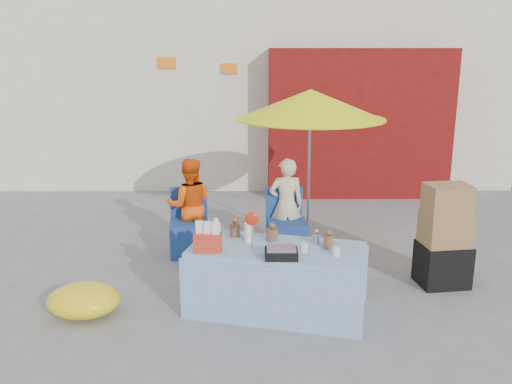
{
  "coord_description": "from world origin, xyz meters",
  "views": [
    {
      "loc": [
        0.31,
        -5.36,
        2.56
      ],
      "look_at": [
        0.35,
        0.6,
        1.0
      ],
      "focal_mm": 38.0,
      "sensor_mm": 36.0,
      "label": 1
    }
  ],
  "objects_px": {
    "umbrella": "(311,105)",
    "vendor_orange": "(190,205)",
    "chair_right": "(286,235)",
    "vendor_beige": "(286,205)",
    "chair_left": "(189,235)",
    "market_table": "(276,278)",
    "box_stack": "(444,239)"
  },
  "relations": [
    {
      "from": "umbrella",
      "to": "vendor_orange",
      "type": "bearing_deg",
      "value": -174.47
    },
    {
      "from": "chair_right",
      "to": "vendor_orange",
      "type": "relative_size",
      "value": 0.69
    },
    {
      "from": "vendor_beige",
      "to": "chair_left",
      "type": "bearing_deg",
      "value": 0.29
    },
    {
      "from": "market_table",
      "to": "vendor_beige",
      "type": "bearing_deg",
      "value": 97.06
    },
    {
      "from": "market_table",
      "to": "vendor_beige",
      "type": "distance_m",
      "value": 1.74
    },
    {
      "from": "box_stack",
      "to": "chair_left",
      "type": "bearing_deg",
      "value": 161.9
    },
    {
      "from": "market_table",
      "to": "box_stack",
      "type": "distance_m",
      "value": 1.99
    },
    {
      "from": "umbrella",
      "to": "box_stack",
      "type": "height_order",
      "value": "umbrella"
    },
    {
      "from": "vendor_orange",
      "to": "umbrella",
      "type": "height_order",
      "value": "umbrella"
    },
    {
      "from": "box_stack",
      "to": "umbrella",
      "type": "bearing_deg",
      "value": 138.11
    },
    {
      "from": "vendor_orange",
      "to": "umbrella",
      "type": "xyz_separation_m",
      "value": [
        1.55,
        0.15,
        1.27
      ]
    },
    {
      "from": "vendor_beige",
      "to": "umbrella",
      "type": "distance_m",
      "value": 1.32
    },
    {
      "from": "chair_left",
      "to": "umbrella",
      "type": "distance_m",
      "value": 2.27
    },
    {
      "from": "market_table",
      "to": "umbrella",
      "type": "relative_size",
      "value": 0.91
    },
    {
      "from": "market_table",
      "to": "vendor_orange",
      "type": "distance_m",
      "value": 2.02
    },
    {
      "from": "vendor_orange",
      "to": "umbrella",
      "type": "distance_m",
      "value": 2.01
    },
    {
      "from": "chair_right",
      "to": "vendor_beige",
      "type": "height_order",
      "value": "vendor_beige"
    },
    {
      "from": "vendor_orange",
      "to": "umbrella",
      "type": "bearing_deg",
      "value": 179.69
    },
    {
      "from": "chair_left",
      "to": "umbrella",
      "type": "xyz_separation_m",
      "value": [
        1.55,
        0.28,
        1.64
      ]
    },
    {
      "from": "chair_right",
      "to": "umbrella",
      "type": "height_order",
      "value": "umbrella"
    },
    {
      "from": "chair_left",
      "to": "box_stack",
      "type": "relative_size",
      "value": 0.73
    },
    {
      "from": "chair_right",
      "to": "vendor_beige",
      "type": "relative_size",
      "value": 0.69
    },
    {
      "from": "box_stack",
      "to": "vendor_beige",
      "type": "bearing_deg",
      "value": 147.02
    },
    {
      "from": "vendor_orange",
      "to": "chair_left",
      "type": "bearing_deg",
      "value": 83.48
    },
    {
      "from": "vendor_orange",
      "to": "box_stack",
      "type": "relative_size",
      "value": 1.06
    },
    {
      "from": "box_stack",
      "to": "vendor_orange",
      "type": "bearing_deg",
      "value": 159.55
    },
    {
      "from": "vendor_orange",
      "to": "box_stack",
      "type": "xyz_separation_m",
      "value": [
        2.94,
        -1.1,
        -0.08
      ]
    },
    {
      "from": "chair_right",
      "to": "box_stack",
      "type": "xyz_separation_m",
      "value": [
        1.69,
        -0.96,
        0.28
      ]
    },
    {
      "from": "chair_left",
      "to": "vendor_orange",
      "type": "xyz_separation_m",
      "value": [
        0.0,
        0.13,
        0.36
      ]
    },
    {
      "from": "chair_left",
      "to": "vendor_orange",
      "type": "bearing_deg",
      "value": 83.48
    },
    {
      "from": "market_table",
      "to": "chair_left",
      "type": "xyz_separation_m",
      "value": [
        -1.05,
        1.57,
        -0.09
      ]
    },
    {
      "from": "chair_left",
      "to": "chair_right",
      "type": "height_order",
      "value": "same"
    }
  ]
}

